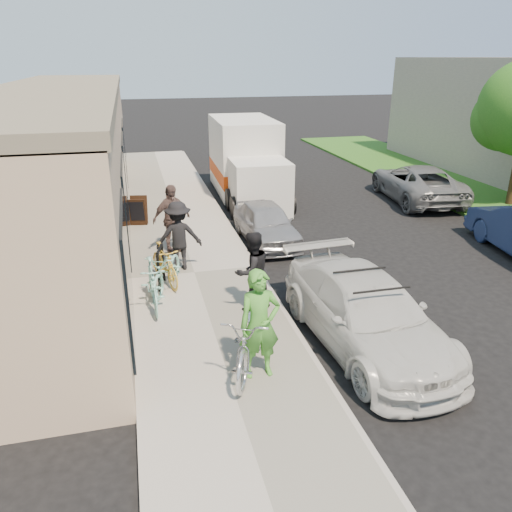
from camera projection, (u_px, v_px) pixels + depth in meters
ground at (314, 328)px, 9.94m from camera, size 120.00×120.00×0.00m
sidewalk at (194, 275)px, 12.16m from camera, size 3.00×34.00×0.15m
curb at (256, 269)px, 12.51m from camera, size 0.12×34.00×0.13m
storefront at (64, 159)px, 15.17m from camera, size 3.60×20.00×4.22m
bike_rack at (161, 263)px, 11.21m from camera, size 0.20×0.65×0.93m
sandwich_board at (138, 211)px, 15.40m from camera, size 0.62×0.62×0.87m
sedan_white at (366, 313)px, 9.15m from camera, size 2.17×4.68×1.36m
sedan_silver at (266, 223)px, 14.35m from camera, size 1.48×3.43×1.15m
moving_truck at (247, 163)px, 18.88m from camera, size 2.36×5.88×2.86m
far_car_gray at (417, 183)px, 18.54m from camera, size 2.81×5.05×1.34m
tandem_bike at (251, 338)px, 8.25m from camera, size 1.51×2.24×1.11m
woman_rider at (260, 324)px, 7.92m from camera, size 0.69×0.46×1.85m
man_standing at (252, 271)px, 10.10m from camera, size 1.00×0.92×1.67m
cruiser_bike_a at (152, 285)px, 10.29m from camera, size 0.54×1.69×1.00m
cruiser_bike_b at (167, 270)px, 11.10m from camera, size 1.23×1.85×0.92m
cruiser_bike_c at (165, 265)px, 11.38m from camera, size 0.86×1.61×0.93m
bystander_a at (179, 236)px, 12.05m from camera, size 1.12×0.67×1.70m
bystander_b at (172, 219)px, 13.12m from camera, size 1.16×0.84×1.83m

